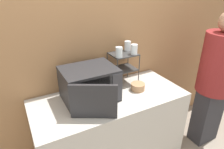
{
  "coord_description": "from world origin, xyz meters",
  "views": [
    {
      "loc": [
        -0.79,
        -1.18,
        1.95
      ],
      "look_at": [
        0.04,
        0.38,
        1.11
      ],
      "focal_mm": 32.0,
      "sensor_mm": 36.0,
      "label": 1
    }
  ],
  "objects_px": {
    "dish_rack": "(123,62)",
    "bowl": "(138,87)",
    "glass_front_left": "(119,52)",
    "glass_back_right": "(128,46)",
    "person": "(216,77)",
    "microwave": "(90,85)",
    "glass_front_right": "(134,49)"
  },
  "relations": [
    {
      "from": "glass_front_right",
      "to": "person",
      "type": "distance_m",
      "value": 1.06
    },
    {
      "from": "microwave",
      "to": "person",
      "type": "height_order",
      "value": "person"
    },
    {
      "from": "glass_front_left",
      "to": "glass_back_right",
      "type": "bearing_deg",
      "value": 36.22
    },
    {
      "from": "glass_front_left",
      "to": "glass_back_right",
      "type": "relative_size",
      "value": 1.0
    },
    {
      "from": "glass_back_right",
      "to": "glass_front_right",
      "type": "relative_size",
      "value": 1.0
    },
    {
      "from": "glass_back_right",
      "to": "bowl",
      "type": "height_order",
      "value": "glass_back_right"
    },
    {
      "from": "person",
      "to": "bowl",
      "type": "bearing_deg",
      "value": 165.47
    },
    {
      "from": "dish_rack",
      "to": "glass_back_right",
      "type": "xyz_separation_m",
      "value": [
        0.09,
        0.07,
        0.15
      ]
    },
    {
      "from": "glass_front_left",
      "to": "dish_rack",
      "type": "bearing_deg",
      "value": 36.3
    },
    {
      "from": "glass_back_right",
      "to": "bowl",
      "type": "xyz_separation_m",
      "value": [
        -0.03,
        -0.28,
        -0.37
      ]
    },
    {
      "from": "bowl",
      "to": "glass_back_right",
      "type": "bearing_deg",
      "value": 83.7
    },
    {
      "from": "dish_rack",
      "to": "person",
      "type": "bearing_deg",
      "value": -24.24
    },
    {
      "from": "glass_back_right",
      "to": "person",
      "type": "xyz_separation_m",
      "value": [
        0.91,
        -0.52,
        -0.37
      ]
    },
    {
      "from": "glass_back_right",
      "to": "glass_front_right",
      "type": "bearing_deg",
      "value": -91.45
    },
    {
      "from": "glass_back_right",
      "to": "person",
      "type": "height_order",
      "value": "person"
    },
    {
      "from": "microwave",
      "to": "glass_front_right",
      "type": "bearing_deg",
      "value": 7.84
    },
    {
      "from": "glass_front_right",
      "to": "person",
      "type": "bearing_deg",
      "value": -22.94
    },
    {
      "from": "glass_front_left",
      "to": "person",
      "type": "bearing_deg",
      "value": -19.19
    },
    {
      "from": "bowl",
      "to": "person",
      "type": "height_order",
      "value": "person"
    },
    {
      "from": "glass_front_right",
      "to": "person",
      "type": "relative_size",
      "value": 0.06
    },
    {
      "from": "glass_front_right",
      "to": "bowl",
      "type": "xyz_separation_m",
      "value": [
        -0.03,
        -0.14,
        -0.37
      ]
    },
    {
      "from": "glass_front_left",
      "to": "glass_front_right",
      "type": "relative_size",
      "value": 1.0
    },
    {
      "from": "glass_front_right",
      "to": "glass_back_right",
      "type": "bearing_deg",
      "value": 88.55
    },
    {
      "from": "glass_back_right",
      "to": "bowl",
      "type": "bearing_deg",
      "value": -96.3
    },
    {
      "from": "dish_rack",
      "to": "bowl",
      "type": "relative_size",
      "value": 2.4
    },
    {
      "from": "microwave",
      "to": "glass_front_left",
      "type": "bearing_deg",
      "value": 11.18
    },
    {
      "from": "person",
      "to": "glass_back_right",
      "type": "bearing_deg",
      "value": 150.19
    },
    {
      "from": "glass_front_left",
      "to": "bowl",
      "type": "height_order",
      "value": "glass_front_left"
    },
    {
      "from": "dish_rack",
      "to": "glass_front_left",
      "type": "relative_size",
      "value": 3.41
    },
    {
      "from": "glass_front_left",
      "to": "bowl",
      "type": "relative_size",
      "value": 0.7
    },
    {
      "from": "microwave",
      "to": "person",
      "type": "distance_m",
      "value": 1.5
    },
    {
      "from": "microwave",
      "to": "glass_back_right",
      "type": "relative_size",
      "value": 5.85
    }
  ]
}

